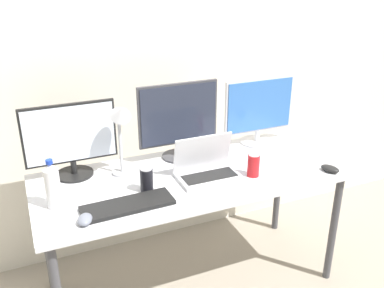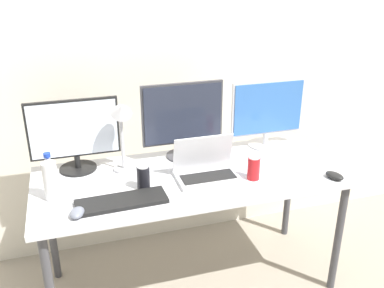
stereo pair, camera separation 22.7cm
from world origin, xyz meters
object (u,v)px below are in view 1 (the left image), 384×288
Objects in this scene: work_desk at (192,185)px; desk_lamp at (121,127)px; laptop_silver at (206,167)px; mouse_by_keyboard at (330,169)px; soda_can_near_keyboard at (147,180)px; soda_can_by_laptop at (253,165)px; monitor_center at (178,119)px; monitor_left at (70,139)px; water_bottle at (53,186)px; keyboard_main at (128,205)px; monitor_right at (259,110)px; mouse_by_laptop at (85,219)px.

desk_lamp reaches higher than work_desk.
laptop_silver reaches higher than mouse_by_keyboard.
mouse_by_keyboard is at bearing -18.87° from laptop_silver.
work_desk is 5.16× the size of laptop_silver.
soda_can_by_laptop is (0.58, -0.07, 0.00)m from soda_can_near_keyboard.
monitor_center is 0.89m from mouse_by_keyboard.
monitor_left is 0.73m from laptop_silver.
work_desk is 0.75m from water_bottle.
monitor_left reaches higher than laptop_silver.
soda_can_near_keyboard is (-1.00, 0.19, 0.04)m from mouse_by_keyboard.
monitor_center reaches higher than keyboard_main.
monitor_right is 0.49m from soda_can_by_laptop.
monitor_left reaches higher than soda_can_near_keyboard.
water_bottle reaches higher than soda_can_by_laptop.
keyboard_main is 0.22m from mouse_by_laptop.
soda_can_by_laptop is at bearing -23.49° from monitor_left.
water_bottle is at bearing -114.68° from monitor_left.
mouse_by_laptop is at bearing -158.26° from work_desk.
keyboard_main is 3.48× the size of soda_can_near_keyboard.
soda_can_near_keyboard is 1.00× the size of soda_can_by_laptop.
keyboard_main is 4.66× the size of mouse_by_laptop.
desk_lamp reaches higher than water_bottle.
laptop_silver is at bearing 157.58° from soda_can_by_laptop.
monitor_right is 1.33m from water_bottle.
desk_lamp reaches higher than laptop_silver.
monitor_right is (0.56, 0.24, 0.28)m from work_desk.
soda_can_near_keyboard is at bearing -164.18° from work_desk.
monitor_center is 0.54m from monitor_right.
water_bottle reaches higher than mouse_by_laptop.
monitor_right is at bearing 21.07° from soda_can_near_keyboard.
laptop_silver is at bearing -37.54° from work_desk.
desk_lamp is at bearing 161.74° from work_desk.
work_desk is at bearing 154.06° from soda_can_by_laptop.
laptop_silver is (0.65, -0.29, -0.16)m from monitor_left.
mouse_by_laptop is 0.75× the size of soda_can_near_keyboard.
monitor_left is 1.03× the size of monitor_right.
water_bottle is 0.45m from desk_lamp.
work_desk is 15.95× the size of mouse_by_keyboard.
monitor_center is 0.81m from water_bottle.
monitor_center is 0.47m from soda_can_near_keyboard.
water_bottle reaches higher than laptop_silver.
laptop_silver is at bearing -149.58° from monitor_right.
desk_lamp is (-0.65, 0.26, 0.23)m from soda_can_by_laptop.
mouse_by_keyboard is 1.16m from desk_lamp.
desk_lamp is (-0.41, 0.16, 0.24)m from laptop_silver.
soda_can_by_laptop is (0.28, -0.38, -0.18)m from monitor_center.
monitor_center is 0.65m from keyboard_main.
work_desk is at bearing 4.31° from water_bottle.
mouse_by_keyboard is at bearing -19.94° from desk_lamp.
mouse_by_laptop is at bearing -173.58° from soda_can_by_laptop.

